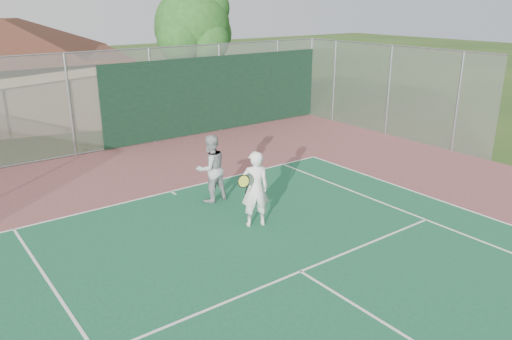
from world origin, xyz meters
The scene contains 5 objects.
back_fence centered at (2.11, 16.98, 1.67)m, with size 20.08×0.11×3.53m.
side_fence_right centered at (10.00, 12.50, 1.75)m, with size 0.08×9.00×3.50m.
tree centered at (6.52, 21.49, 3.88)m, with size 4.23×4.01×5.90m.
player_white_front centered at (0.58, 8.69, 0.93)m, with size 1.10×0.71×1.84m.
player_grey_back centered at (0.57, 10.63, 0.91)m, with size 0.92×0.73×1.81m.
Camera 1 is at (-5.94, -0.05, 5.11)m, focal length 35.00 mm.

